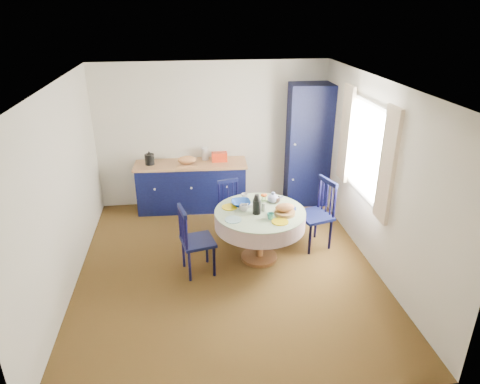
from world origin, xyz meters
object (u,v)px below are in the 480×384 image
object	(u,v)px
kitchen_counter	(192,185)
chair_left	(195,240)
chair_right	(317,213)
mug_d	(245,197)
mug_c	(276,200)
dining_table	(260,219)
pantry_cabinet	(308,145)
mug_a	(244,208)
cobalt_bowl	(241,203)
mug_b	(271,216)
chair_far	(231,207)

from	to	relation	value
kitchen_counter	chair_left	world-z (taller)	kitchen_counter
chair_right	mug_d	world-z (taller)	chair_right
chair_left	mug_c	bearing A→B (deg)	-81.52
dining_table	chair_left	distance (m)	0.95
pantry_cabinet	mug_a	size ratio (longest dim) A/B	18.11
dining_table	cobalt_bowl	world-z (taller)	dining_table
kitchen_counter	mug_b	bearing A→B (deg)	-61.37
pantry_cabinet	chair_left	bearing A→B (deg)	-131.57
mug_b	mug_c	distance (m)	0.52
pantry_cabinet	chair_far	size ratio (longest dim) A/B	2.55
kitchen_counter	mug_d	xyz separation A→B (m)	(0.74, -1.39, 0.36)
kitchen_counter	mug_c	xyz separation A→B (m)	(1.16, -1.55, 0.36)
chair_left	chair_far	size ratio (longest dim) A/B	1.16
chair_right	mug_a	bearing A→B (deg)	-95.66
chair_right	mug_b	distance (m)	0.99
kitchen_counter	chair_left	xyz separation A→B (m)	(-0.02, -1.99, 0.05)
dining_table	pantry_cabinet	bearing A→B (deg)	57.22
pantry_cabinet	mug_a	distance (m)	2.29
mug_d	kitchen_counter	bearing A→B (deg)	117.85
kitchen_counter	dining_table	xyz separation A→B (m)	(0.90, -1.78, 0.19)
dining_table	chair_right	bearing A→B (deg)	16.48
dining_table	chair_far	size ratio (longest dim) A/B	1.49
chair_far	mug_b	size ratio (longest dim) A/B	8.94
dining_table	mug_a	world-z (taller)	dining_table
dining_table	chair_right	xyz separation A→B (m)	(0.89, 0.26, -0.11)
chair_far	chair_right	bearing A→B (deg)	-40.16
mug_d	cobalt_bowl	world-z (taller)	mug_d
kitchen_counter	pantry_cabinet	size ratio (longest dim) A/B	0.90
dining_table	cobalt_bowl	size ratio (longest dim) A/B	4.62
dining_table	mug_d	xyz separation A→B (m)	(-0.16, 0.39, 0.17)
chair_far	chair_right	world-z (taller)	chair_right
cobalt_bowl	mug_a	bearing A→B (deg)	-85.96
pantry_cabinet	chair_left	distance (m)	2.97
chair_right	chair_left	bearing A→B (deg)	-92.42
kitchen_counter	mug_a	bearing A→B (deg)	-66.20
mug_b	mug_c	world-z (taller)	mug_c
chair_left	mug_a	size ratio (longest dim) A/B	8.25
kitchen_counter	mug_b	xyz separation A→B (m)	(0.98, -2.04, 0.35)
chair_left	mug_a	distance (m)	0.79
chair_left	mug_c	xyz separation A→B (m)	(1.18, 0.45, 0.31)
dining_table	chair_left	size ratio (longest dim) A/B	1.28
mug_a	mug_c	xyz separation A→B (m)	(0.49, 0.20, -0.00)
pantry_cabinet	chair_left	size ratio (longest dim) A/B	2.20
pantry_cabinet	chair_far	bearing A→B (deg)	-143.26
chair_left	pantry_cabinet	bearing A→B (deg)	-58.00
cobalt_bowl	kitchen_counter	bearing A→B (deg)	112.75
chair_far	mug_d	xyz separation A→B (m)	(0.15, -0.48, 0.38)
chair_far	mug_a	distance (m)	0.92
mug_d	cobalt_bowl	distance (m)	0.19
pantry_cabinet	chair_left	world-z (taller)	pantry_cabinet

